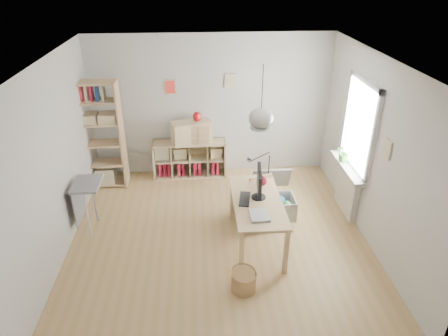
{
  "coord_description": "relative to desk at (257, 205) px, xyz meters",
  "views": [
    {
      "loc": [
        -0.27,
        -4.98,
        3.83
      ],
      "look_at": [
        0.1,
        0.3,
        1.05
      ],
      "focal_mm": 32.0,
      "sensor_mm": 36.0,
      "label": 1
    }
  ],
  "objects": [
    {
      "name": "storage_chest",
      "position": [
        0.42,
        0.74,
        -0.43
      ],
      "size": [
        0.66,
        0.75,
        0.7
      ],
      "rotation": [
        0.0,
        0.0,
        0.0
      ],
      "color": "beige",
      "rests_on": "ground"
    },
    {
      "name": "paper_tray",
      "position": [
        -0.03,
        -0.41,
        0.11
      ],
      "size": [
        0.26,
        0.32,
        0.03
      ],
      "primitive_type": "cube",
      "rotation": [
        0.0,
        0.0,
        0.03
      ],
      "color": "silver",
      "rests_on": "desk"
    },
    {
      "name": "wicker_basket",
      "position": [
        -0.29,
        -0.98,
        -0.51
      ],
      "size": [
        0.32,
        0.32,
        0.45
      ],
      "rotation": [
        0.0,
        0.0,
        -0.3
      ],
      "color": "#9D7A46",
      "rests_on": "ground"
    },
    {
      "name": "radiator",
      "position": [
        1.64,
        0.75,
        -0.26
      ],
      "size": [
        0.1,
        0.8,
        0.8
      ],
      "primitive_type": "cube",
      "color": "silver",
      "rests_on": "ground"
    },
    {
      "name": "monitor",
      "position": [
        0.03,
        0.06,
        0.35
      ],
      "size": [
        0.21,
        0.52,
        0.46
      ],
      "rotation": [
        0.0,
        0.0,
        -0.11
      ],
      "color": "black",
      "rests_on": "desk"
    },
    {
      "name": "side_table",
      "position": [
        -2.59,
        0.5,
        0.01
      ],
      "size": [
        0.4,
        0.55,
        0.85
      ],
      "color": "gray",
      "rests_on": "ground"
    },
    {
      "name": "drawer_chest",
      "position": [
        -0.94,
        2.19,
        0.27
      ],
      "size": [
        0.8,
        0.54,
        0.42
      ],
      "primitive_type": "cube",
      "rotation": [
        0.0,
        0.0,
        0.3
      ],
      "color": "beige",
      "rests_on": "cube_shelf"
    },
    {
      "name": "red_vase",
      "position": [
        -0.83,
        2.19,
        0.58
      ],
      "size": [
        0.16,
        0.16,
        0.19
      ],
      "primitive_type": "ellipsoid",
      "color": "#A60D14",
      "rests_on": "drawer_chest"
    },
    {
      "name": "windowsill",
      "position": [
        1.59,
        0.75,
        0.17
      ],
      "size": [
        0.22,
        1.2,
        0.06
      ],
      "primitive_type": "cube",
      "color": "silver",
      "rests_on": "radiator"
    },
    {
      "name": "ground",
      "position": [
        -0.55,
        0.15,
        -0.66
      ],
      "size": [
        4.5,
        4.5,
        0.0
      ],
      "primitive_type": "plane",
      "color": "tan",
      "rests_on": "ground"
    },
    {
      "name": "task_lamp",
      "position": [
        0.08,
        0.6,
        0.37
      ],
      "size": [
        0.39,
        0.14,
        0.41
      ],
      "color": "black",
      "rests_on": "desk"
    },
    {
      "name": "room_shell",
      "position": [
        -0.0,
        0.0,
        1.34
      ],
      "size": [
        4.5,
        4.5,
        4.5
      ],
      "color": "silver",
      "rests_on": "ground"
    },
    {
      "name": "chair",
      "position": [
        0.18,
        0.47,
        -0.19
      ],
      "size": [
        0.51,
        0.51,
        0.82
      ],
      "rotation": [
        0.0,
        0.0,
        0.36
      ],
      "color": "gray",
      "rests_on": "ground"
    },
    {
      "name": "keyboard",
      "position": [
        -0.18,
        0.02,
        0.1
      ],
      "size": [
        0.21,
        0.41,
        0.02
      ],
      "primitive_type": "cube",
      "rotation": [
        0.0,
        0.0,
        -0.18
      ],
      "color": "black",
      "rests_on": "desk"
    },
    {
      "name": "cube_shelf",
      "position": [
        -1.02,
        2.23,
        -0.36
      ],
      "size": [
        1.4,
        0.38,
        0.72
      ],
      "color": "beige",
      "rests_on": "ground"
    },
    {
      "name": "window_unit",
      "position": [
        1.68,
        0.75,
        0.89
      ],
      "size": [
        0.07,
        1.16,
        1.46
      ],
      "color": "white",
      "rests_on": "ground"
    },
    {
      "name": "potted_plant",
      "position": [
        1.57,
        0.92,
        0.36
      ],
      "size": [
        0.34,
        0.32,
        0.31
      ],
      "primitive_type": "imported",
      "rotation": [
        0.0,
        0.0,
        0.35
      ],
      "color": "#3A712A",
      "rests_on": "windowsill"
    },
    {
      "name": "tall_bookshelf",
      "position": [
        -2.59,
        1.95,
        0.43
      ],
      "size": [
        0.8,
        0.38,
        2.0
      ],
      "color": "#E3B282",
      "rests_on": "ground"
    },
    {
      "name": "desk",
      "position": [
        0.0,
        0.0,
        0.0
      ],
      "size": [
        0.7,
        1.5,
        0.75
      ],
      "color": "#E3B282",
      "rests_on": "ground"
    },
    {
      "name": "yarn_ball",
      "position": [
        0.13,
        0.41,
        0.17
      ],
      "size": [
        0.15,
        0.15,
        0.15
      ],
      "primitive_type": "sphere",
      "color": "#460913",
      "rests_on": "desk"
    }
  ]
}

